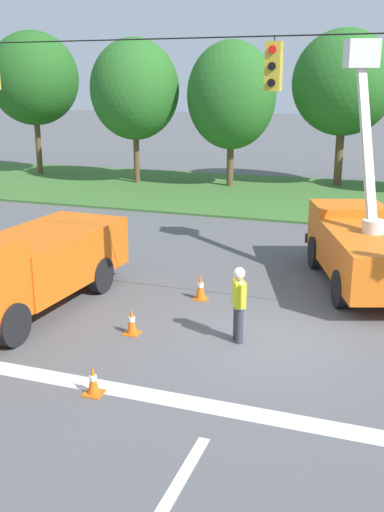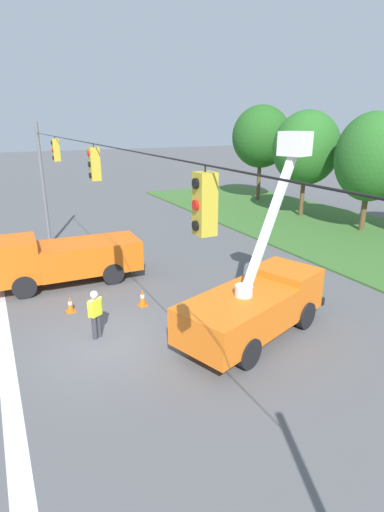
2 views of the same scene
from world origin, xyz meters
The scene contains 11 objects.
ground_plane centered at (0.00, 0.00, 0.00)m, with size 200.00×200.00×0.00m, color #565659.
signal_gantry centered at (0.00, 0.00, 4.43)m, with size 26.20×0.33×7.20m.
tree_far_west centered at (-19.11, 20.10, 5.89)m, with size 5.53×5.18×8.69m.
tree_west centered at (-11.86, 19.03, 5.30)m, with size 4.92×5.14×8.08m.
tree_centre centered at (-6.45, 19.67, 4.99)m, with size 4.85×4.38×7.88m.
utility_truck_bucket_lift centered at (1.81, 4.84, 1.33)m, with size 4.16×6.53×6.91m.
utility_truck_support_near centered at (-6.20, -0.28, 1.24)m, with size 2.64×6.82×2.36m.
road_worker centered at (-0.51, -0.23, 1.00)m, with size 0.41×0.58×1.77m.
traffic_cone_foreground_left centered at (-2.97, -0.68, 0.32)m, with size 0.36×0.36×0.65m.
traffic_cone_foreground_right centered at (-9.47, 4.15, 0.36)m, with size 0.36×0.36×0.72m.
traffic_cone_near_bucket centered at (-2.21, 2.09, 0.36)m, with size 0.36×0.36×0.72m.
Camera 2 is at (12.05, -2.89, 7.20)m, focal length 28.00 mm.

